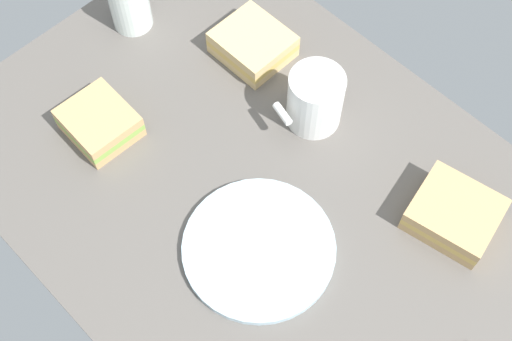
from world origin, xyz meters
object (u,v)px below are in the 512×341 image
sandwich_extra (454,214)px  coffee_mug_black (315,99)px  sandwich_main (99,123)px  sandwich_side (253,44)px  plate_of_food (259,248)px  glass_of_milk (129,4)px

sandwich_extra → coffee_mug_black: bearing=-177.7°
sandwich_main → sandwich_extra: (47.16, 25.84, 0.00)cm
sandwich_main → coffee_mug_black: bearing=49.4°
sandwich_side → coffee_mug_black: bearing=-8.5°
plate_of_food → glass_of_milk: 46.71cm
sandwich_extra → glass_of_milk: bearing=-172.0°
sandwich_extra → plate_of_food: bearing=-125.4°
glass_of_milk → sandwich_side: bearing=27.2°
coffee_mug_black → sandwich_extra: (25.94, 1.06, -2.83)cm
glass_of_milk → sandwich_main: bearing=-52.6°
sandwich_main → sandwich_extra: bearing=28.7°
plate_of_food → coffee_mug_black: 24.14cm
plate_of_food → sandwich_side: (-25.39, 23.93, 1.60)cm
coffee_mug_black → sandwich_main: 32.74cm
sandwich_side → sandwich_extra: size_ratio=0.84×
sandwich_extra → glass_of_milk: glass_of_milk is taller
plate_of_food → sandwich_extra: (16.13, 22.67, 1.60)cm
sandwich_main → glass_of_milk: size_ratio=1.13×
plate_of_food → sandwich_main: sandwich_main is taller
glass_of_milk → plate_of_food: bearing=-17.8°
plate_of_food → sandwich_extra: 27.87cm
coffee_mug_black → sandwich_extra: size_ratio=0.81×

